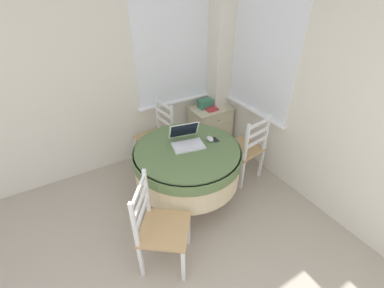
% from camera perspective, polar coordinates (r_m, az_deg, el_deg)
% --- Properties ---
extents(corner_room_shell, '(4.63, 4.88, 2.55)m').
position_cam_1_polar(corner_room_shell, '(2.80, 3.51, 10.76)').
color(corner_room_shell, silver).
rests_on(corner_room_shell, ground_plane).
extents(round_dining_table, '(1.22, 1.22, 0.76)m').
position_cam_1_polar(round_dining_table, '(2.93, -1.04, -3.89)').
color(round_dining_table, '#4C3D2D').
rests_on(round_dining_table, ground_plane).
extents(laptop, '(0.40, 0.38, 0.23)m').
position_cam_1_polar(laptop, '(2.88, -1.20, 0.87)').
color(laptop, silver).
rests_on(laptop, round_dining_table).
extents(computer_mouse, '(0.07, 0.11, 0.05)m').
position_cam_1_polar(computer_mouse, '(2.95, 4.01, 1.15)').
color(computer_mouse, silver).
rests_on(computer_mouse, round_dining_table).
extents(cell_phone, '(0.06, 0.11, 0.01)m').
position_cam_1_polar(cell_phone, '(2.98, 5.16, 0.99)').
color(cell_phone, '#2D2D33').
rests_on(cell_phone, round_dining_table).
extents(dining_chair_near_back_window, '(0.48, 0.49, 0.96)m').
position_cam_1_polar(dining_chair_near_back_window, '(3.64, -7.76, 1.74)').
color(dining_chair_near_back_window, tan).
rests_on(dining_chair_near_back_window, ground_plane).
extents(dining_chair_near_right_window, '(0.50, 0.50, 0.96)m').
position_cam_1_polar(dining_chair_near_right_window, '(3.41, 11.81, -1.11)').
color(dining_chair_near_right_window, tan).
rests_on(dining_chair_near_right_window, ground_plane).
extents(dining_chair_camera_near, '(0.61, 0.61, 0.96)m').
position_cam_1_polar(dining_chair_camera_near, '(2.44, -7.26, -17.93)').
color(dining_chair_camera_near, tan).
rests_on(dining_chair_camera_near, ground_plane).
extents(corner_cabinet, '(0.62, 0.45, 0.64)m').
position_cam_1_polar(corner_cabinet, '(4.15, 4.07, 4.06)').
color(corner_cabinet, beige).
rests_on(corner_cabinet, ground_plane).
extents(storage_box, '(0.20, 0.12, 0.13)m').
position_cam_1_polar(storage_box, '(3.97, 2.93, 8.96)').
color(storage_box, '#387A5B').
rests_on(storage_box, corner_cabinet).
extents(book_on_cabinet, '(0.18, 0.22, 0.02)m').
position_cam_1_polar(book_on_cabinet, '(3.96, 4.06, 7.96)').
color(book_on_cabinet, '#BC3338').
rests_on(book_on_cabinet, corner_cabinet).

